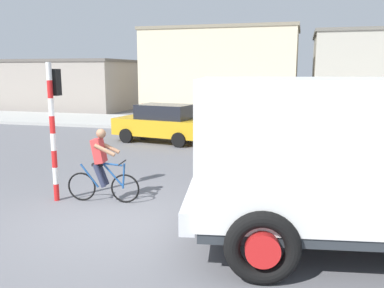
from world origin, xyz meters
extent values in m
plane|color=slate|center=(0.00, 0.00, 0.00)|extent=(120.00, 120.00, 0.00)
cube|color=#ADADA8|center=(0.00, 14.51, 0.08)|extent=(80.00, 5.00, 0.16)
cube|color=white|center=(4.77, -0.14, 1.80)|extent=(5.53, 3.30, 2.20)
cube|color=#2D3338|center=(4.77, -0.14, 0.62)|extent=(5.42, 3.24, 0.16)
cube|color=silver|center=(2.10, -0.58, 0.80)|extent=(0.62, 2.38, 0.36)
cube|color=black|center=(2.25, -0.55, 2.30)|extent=(0.46, 2.12, 0.70)
torus|color=black|center=(3.38, -1.67, 0.55)|extent=(1.12, 0.41, 1.10)
cylinder|color=red|center=(3.38, -1.67, 0.55)|extent=(0.54, 0.38, 0.50)
torus|color=black|center=(2.97, 0.86, 0.55)|extent=(1.12, 0.41, 1.10)
cylinder|color=red|center=(2.97, 0.86, 0.55)|extent=(0.54, 0.38, 0.50)
torus|color=black|center=(-0.01, 1.14, 0.34)|extent=(0.68, 0.12, 0.68)
torus|color=black|center=(-1.05, 1.01, 0.34)|extent=(0.68, 0.12, 0.68)
cylinder|color=#1E4C8C|center=(-0.36, 1.10, 0.91)|extent=(0.60, 0.12, 0.09)
cylinder|color=#1E4C8C|center=(-0.30, 1.11, 0.66)|extent=(0.51, 0.11, 0.57)
cylinder|color=#1E4C8C|center=(-0.85, 1.04, 0.61)|extent=(0.44, 0.10, 0.57)
cylinder|color=#1E4C8C|center=(-0.04, 1.14, 0.64)|extent=(0.10, 0.06, 0.59)
cylinder|color=black|center=(-0.06, 1.14, 0.95)|extent=(0.09, 0.50, 0.03)
cube|color=black|center=(-0.65, 1.06, 0.88)|extent=(0.25, 0.15, 0.06)
cube|color=#D13838|center=(-0.60, 1.07, 1.21)|extent=(0.33, 0.35, 0.59)
sphere|color=#9E7051|center=(-0.53, 1.08, 1.61)|extent=(0.22, 0.22, 0.22)
cylinder|color=#2D334C|center=(-0.58, 1.17, 0.65)|extent=(0.32, 0.16, 0.57)
cylinder|color=#9E7051|center=(-0.42, 1.25, 1.26)|extent=(0.50, 0.15, 0.29)
cylinder|color=#2D334C|center=(-0.56, 0.97, 0.65)|extent=(0.32, 0.16, 0.57)
cylinder|color=#9E7051|center=(-0.38, 0.94, 1.26)|extent=(0.50, 0.15, 0.29)
cylinder|color=red|center=(-1.64, 0.87, 0.20)|extent=(0.12, 0.12, 0.40)
cylinder|color=white|center=(-1.64, 0.87, 0.60)|extent=(0.12, 0.12, 0.40)
cylinder|color=red|center=(-1.64, 0.87, 1.00)|extent=(0.12, 0.12, 0.40)
cylinder|color=white|center=(-1.64, 0.87, 1.40)|extent=(0.12, 0.12, 0.40)
cylinder|color=red|center=(-1.64, 0.87, 1.80)|extent=(0.12, 0.12, 0.40)
cylinder|color=white|center=(-1.64, 0.87, 2.20)|extent=(0.12, 0.12, 0.40)
cylinder|color=red|center=(-1.64, 0.87, 2.60)|extent=(0.12, 0.12, 0.40)
cylinder|color=white|center=(-1.64, 0.87, 3.00)|extent=(0.12, 0.12, 0.40)
cube|color=black|center=(-1.64, 1.05, 2.75)|extent=(0.24, 0.20, 0.60)
sphere|color=red|center=(-1.64, 1.17, 2.75)|extent=(0.14, 0.14, 0.14)
cube|color=gold|center=(-1.89, 8.99, 0.65)|extent=(4.23, 2.34, 0.70)
cube|color=black|center=(-1.74, 8.96, 1.30)|extent=(2.41, 1.79, 0.60)
cylinder|color=black|center=(-3.25, 8.36, 0.30)|extent=(0.62, 0.28, 0.60)
cylinder|color=black|center=(-2.97, 10.03, 0.30)|extent=(0.62, 0.28, 0.60)
cylinder|color=black|center=(-0.81, 7.94, 0.30)|extent=(0.62, 0.28, 0.60)
cylinder|color=black|center=(-0.53, 9.62, 0.30)|extent=(0.62, 0.28, 0.60)
cube|color=red|center=(3.98, 7.38, 0.65)|extent=(4.32, 2.78, 0.70)
cube|color=black|center=(3.84, 7.34, 1.30)|extent=(2.52, 2.02, 0.60)
cylinder|color=black|center=(4.92, 8.55, 0.30)|extent=(0.63, 0.34, 0.60)
cylinder|color=black|center=(5.41, 6.93, 0.30)|extent=(0.63, 0.34, 0.60)
cylinder|color=black|center=(2.55, 7.84, 0.30)|extent=(0.63, 0.34, 0.60)
cylinder|color=black|center=(3.04, 6.21, 0.30)|extent=(0.63, 0.34, 0.60)
cylinder|color=#2D334C|center=(-2.89, 9.30, 0.42)|extent=(0.22, 0.22, 0.85)
cube|color=gold|center=(-2.89, 9.30, 1.13)|extent=(0.34, 0.22, 0.56)
sphere|color=tan|center=(-2.89, 9.30, 1.52)|extent=(0.20, 0.20, 0.20)
cube|color=#9E9389|center=(-13.51, 21.22, 1.80)|extent=(8.97, 6.87, 3.60)
cube|color=#5E5852|center=(-13.51, 21.22, 3.70)|extent=(9.15, 7.01, 0.20)
cube|color=beige|center=(-1.73, 21.25, 2.82)|extent=(10.26, 5.84, 5.64)
cube|color=gray|center=(-1.73, 21.25, 5.74)|extent=(10.46, 5.96, 0.20)
camera|label=1|loc=(3.82, -7.05, 3.02)|focal=37.61mm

